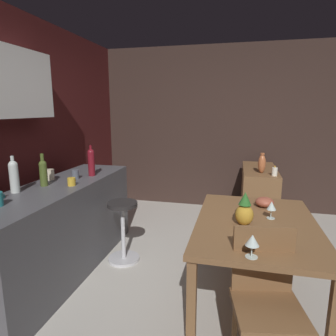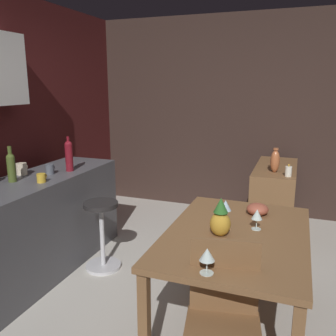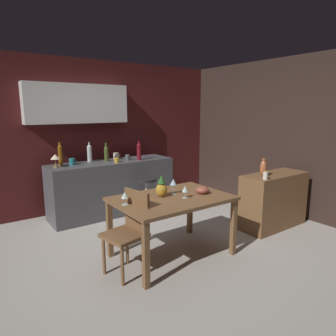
% 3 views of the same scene
% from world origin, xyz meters
% --- Properties ---
extents(ground_plane, '(9.00, 9.00, 0.00)m').
position_xyz_m(ground_plane, '(0.00, 0.00, 0.00)').
color(ground_plane, '#B7B2A8').
extents(wall_side_right, '(0.10, 4.40, 2.60)m').
position_xyz_m(wall_side_right, '(2.55, 0.30, 1.30)').
color(wall_side_right, '#33231E').
rests_on(wall_side_right, ground_plane).
extents(dining_table, '(1.35, 0.93, 0.74)m').
position_xyz_m(dining_table, '(-0.02, -0.31, 0.66)').
color(dining_table, brown).
rests_on(dining_table, ground_plane).
extents(kitchen_counter, '(2.10, 0.60, 0.90)m').
position_xyz_m(kitchen_counter, '(0.08, 1.53, 0.45)').
color(kitchen_counter, '#4C4C51').
rests_on(kitchen_counter, ground_plane).
extents(sideboard_cabinet, '(1.10, 0.44, 0.82)m').
position_xyz_m(sideboard_cabinet, '(1.79, -0.45, 0.41)').
color(sideboard_cabinet, brown).
rests_on(sideboard_cabinet, ground_plane).
extents(chair_near_window, '(0.47, 0.47, 0.90)m').
position_xyz_m(chair_near_window, '(-0.62, -0.35, 0.49)').
color(chair_near_window, brown).
rests_on(chair_near_window, ground_plane).
extents(bar_stool, '(0.34, 0.34, 0.65)m').
position_xyz_m(bar_stool, '(0.44, 1.01, 0.35)').
color(bar_stool, '#262323').
rests_on(bar_stool, ground_plane).
extents(wine_glass_left, '(0.08, 0.08, 0.19)m').
position_xyz_m(wine_glass_left, '(0.08, -0.21, 0.89)').
color(wine_glass_left, silver).
rests_on(wine_glass_left, dining_table).
extents(wine_glass_right, '(0.08, 0.08, 0.14)m').
position_xyz_m(wine_glass_right, '(-0.61, -0.25, 0.84)').
color(wine_glass_right, silver).
rests_on(wine_glass_right, dining_table).
extents(wine_glass_center, '(0.07, 0.07, 0.14)m').
position_xyz_m(wine_glass_center, '(0.09, -0.43, 0.84)').
color(wine_glass_center, silver).
rests_on(wine_glass_center, dining_table).
extents(pineapple_centerpiece, '(0.14, 0.14, 0.26)m').
position_xyz_m(pineapple_centerpiece, '(-0.10, -0.21, 0.85)').
color(pineapple_centerpiece, gold).
rests_on(pineapple_centerpiece, dining_table).
extents(fruit_bowl, '(0.17, 0.17, 0.09)m').
position_xyz_m(fruit_bowl, '(0.38, -0.40, 0.78)').
color(fruit_bowl, '#9E4C38').
rests_on(fruit_bowl, dining_table).
extents(wine_bottle_clear, '(0.08, 0.08, 0.32)m').
position_xyz_m(wine_bottle_clear, '(-0.22, 1.73, 1.05)').
color(wine_bottle_clear, silver).
rests_on(wine_bottle_clear, kitchen_counter).
extents(wine_bottle_olive, '(0.07, 0.07, 0.31)m').
position_xyz_m(wine_bottle_olive, '(0.03, 1.63, 1.04)').
color(wine_bottle_olive, '#475623').
rests_on(wine_bottle_olive, kitchen_counter).
extents(wine_bottle_ruby, '(0.07, 0.07, 0.34)m').
position_xyz_m(wine_bottle_ruby, '(0.54, 1.40, 1.06)').
color(wine_bottle_ruby, maroon).
rests_on(wine_bottle_ruby, kitchen_counter).
extents(cup_cream, '(0.13, 0.09, 0.11)m').
position_xyz_m(cup_cream, '(0.26, 1.73, 0.95)').
color(cup_cream, beige).
rests_on(cup_cream, kitchen_counter).
extents(cup_slate, '(0.11, 0.07, 0.09)m').
position_xyz_m(cup_slate, '(0.36, 1.49, 0.95)').
color(cup_slate, '#515660').
rests_on(cup_slate, kitchen_counter).
extents(cup_mustard, '(0.11, 0.07, 0.08)m').
position_xyz_m(cup_mustard, '(0.10, 1.38, 0.94)').
color(cup_mustard, gold).
rests_on(cup_mustard, kitchen_counter).
extents(pillar_candle_tall, '(0.07, 0.07, 0.13)m').
position_xyz_m(pillar_candle_tall, '(1.36, -0.59, 0.87)').
color(pillar_candle_tall, white).
rests_on(pillar_candle_tall, sideboard_cabinet).
extents(vase_copper, '(0.10, 0.10, 0.26)m').
position_xyz_m(vase_copper, '(1.50, -0.45, 0.94)').
color(vase_copper, '#B26038').
rests_on(vase_copper, sideboard_cabinet).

